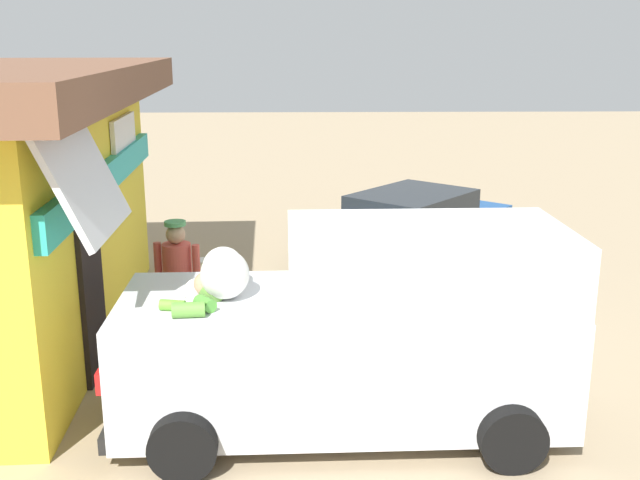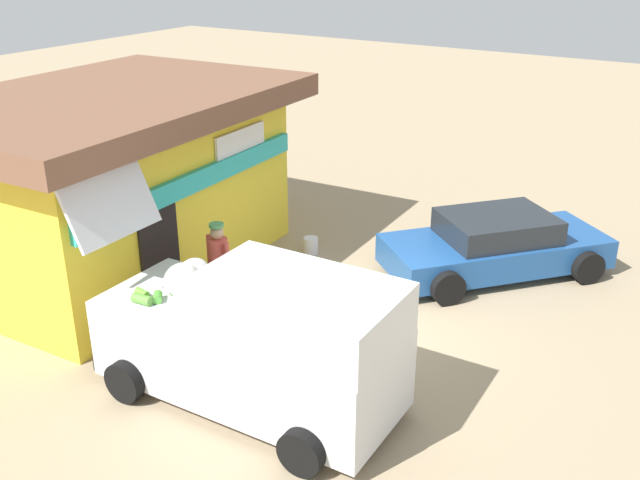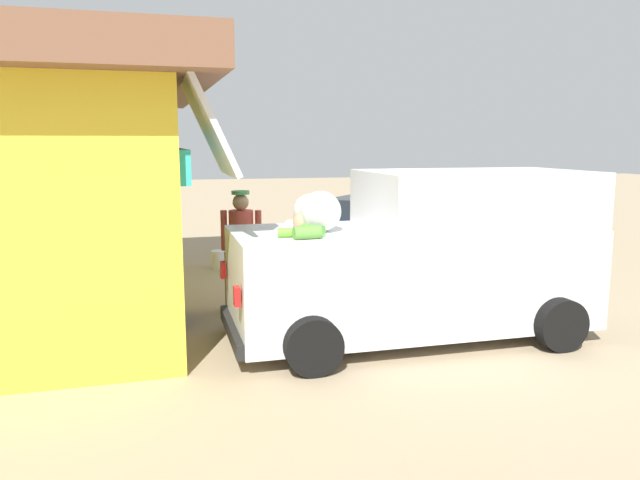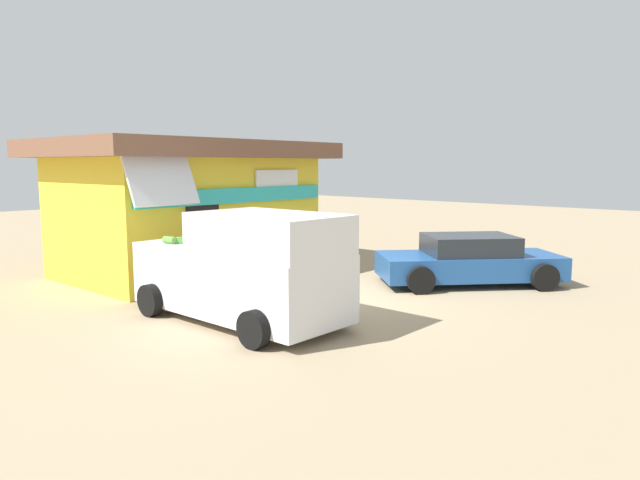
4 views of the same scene
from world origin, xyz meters
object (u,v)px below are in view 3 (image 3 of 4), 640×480
Objects in this scene: paint_bucket at (219,260)px; delivery_van at (423,256)px; storefront_bar at (21,184)px; unloaded_banana_pile at (120,344)px; vendor_standing at (241,242)px; customer_bending at (286,262)px; parked_sedan at (375,225)px.

delivery_van is at bearing -155.62° from paint_bucket.
storefront_bar reaches higher than unloaded_banana_pile.
vendor_standing reaches higher than paint_bucket.
storefront_bar is 5.46m from delivery_van.
storefront_bar is at bearing 65.73° from delivery_van.
storefront_bar is 3.07m from vendor_standing.
delivery_van is at bearing -129.43° from vendor_standing.
storefront_bar is 3.90m from customer_bending.
paint_bucket is (2.44, -2.81, -1.63)m from storefront_bar.
unloaded_banana_pile is at bearing 163.14° from paint_bucket.
delivery_van reaches higher than parked_sedan.
unloaded_banana_pile is at bearing -149.26° from storefront_bar.
parked_sedan is at bearing -71.97° from paint_bucket.
vendor_standing reaches higher than parked_sedan.
storefront_bar reaches higher than vendor_standing.
paint_bucket is at bearing 24.38° from delivery_van.
customer_bending is at bearing -120.63° from storefront_bar.
delivery_van reaches higher than unloaded_banana_pile.
customer_bending is 4.63× the size of paint_bucket.
storefront_bar reaches higher than customer_bending.
storefront_bar is 4.24× the size of vendor_standing.
delivery_van is 5.97m from parked_sedan.
delivery_van is 1.11× the size of parked_sedan.
storefront_bar is 21.17× the size of paint_bucket.
parked_sedan is 6.29m from customer_bending.
paint_bucket is (4.38, 0.47, -0.77)m from customer_bending.
paint_bucket is at bearing -16.86° from unloaded_banana_pile.
unloaded_banana_pile is (-5.88, 4.91, -0.37)m from parked_sedan.
storefront_bar is 1.67× the size of parked_sedan.
customer_bending is at bearing 151.39° from parked_sedan.
parked_sedan reaches higher than paint_bucket.
delivery_van is 1.67m from customer_bending.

